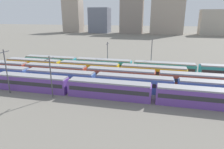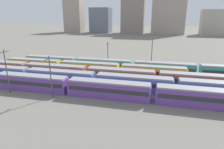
% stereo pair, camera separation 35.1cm
% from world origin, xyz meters
% --- Properties ---
extents(ground_plane, '(600.00, 600.00, 0.00)m').
position_xyz_m(ground_plane, '(0.00, 10.40, 0.00)').
color(ground_plane, slate).
extents(train_track_0, '(93.60, 3.06, 3.75)m').
position_xyz_m(train_track_0, '(28.14, 0.00, 1.90)').
color(train_track_0, '#6B429E').
rests_on(train_track_0, ground_plane).
extents(train_track_1, '(93.60, 3.06, 3.75)m').
position_xyz_m(train_track_1, '(32.84, 5.20, 1.90)').
color(train_track_1, '#4C70BC').
rests_on(train_track_1, ground_plane).
extents(train_track_2, '(93.60, 3.06, 3.75)m').
position_xyz_m(train_track_2, '(28.60, 10.40, 1.90)').
color(train_track_2, '#BC4C38').
rests_on(train_track_2, ground_plane).
extents(train_track_3, '(55.80, 3.06, 3.75)m').
position_xyz_m(train_track_3, '(17.95, 15.60, 1.90)').
color(train_track_3, yellow).
rests_on(train_track_3, ground_plane).
extents(train_track_4, '(112.50, 3.06, 3.75)m').
position_xyz_m(train_track_4, '(49.36, 20.80, 1.90)').
color(train_track_4, teal).
rests_on(train_track_4, ground_plane).
extents(catenary_pole_0, '(0.24, 3.20, 10.12)m').
position_xyz_m(catenary_pole_0, '(5.12, -2.75, 5.61)').
color(catenary_pole_0, '#4C4C51').
rests_on(catenary_pole_0, ground_plane).
extents(catenary_pole_1, '(0.24, 3.20, 10.15)m').
position_xyz_m(catenary_pole_1, '(35.86, 23.51, 5.62)').
color(catenary_pole_1, '#4C4C51').
rests_on(catenary_pole_1, ground_plane).
extents(catenary_pole_2, '(0.24, 3.20, 9.21)m').
position_xyz_m(catenary_pole_2, '(16.16, -2.87, 5.14)').
color(catenary_pole_2, '#4C4C51').
rests_on(catenary_pole_2, ground_plane).
extents(catenary_pole_3, '(0.24, 3.20, 8.92)m').
position_xyz_m(catenary_pole_3, '(21.62, 23.53, 4.99)').
color(catenary_pole_3, '#4C4C51').
rests_on(catenary_pole_3, ground_plane).
extents(distant_building_0, '(18.08, 14.60, 32.13)m').
position_xyz_m(distant_building_0, '(-50.96, 159.07, 16.06)').
color(distant_building_0, '#A89989').
rests_on(distant_building_0, ground_plane).
extents(distant_building_1, '(19.71, 16.71, 24.39)m').
position_xyz_m(distant_building_1, '(-22.11, 159.07, 12.19)').
color(distant_building_1, slate).
rests_on(distant_building_1, ground_plane).
extents(distant_building_2, '(21.15, 16.52, 33.27)m').
position_xyz_m(distant_building_2, '(10.37, 159.07, 16.64)').
color(distant_building_2, gray).
rests_on(distant_building_2, ground_plane).
extents(distant_building_3, '(29.85, 15.25, 46.26)m').
position_xyz_m(distant_building_3, '(43.46, 159.07, 23.13)').
color(distant_building_3, '#A89989').
rests_on(distant_building_3, ground_plane).
extents(distant_building_4, '(27.68, 13.47, 22.09)m').
position_xyz_m(distant_building_4, '(86.06, 159.07, 11.04)').
color(distant_building_4, '#B2A899').
rests_on(distant_building_4, ground_plane).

